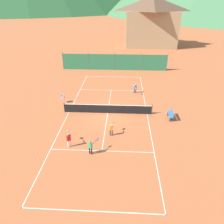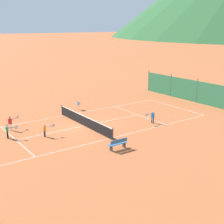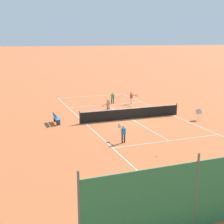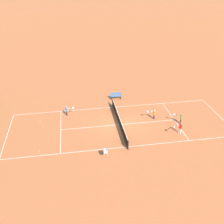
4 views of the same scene
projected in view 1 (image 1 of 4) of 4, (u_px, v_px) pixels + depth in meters
name	position (u px, v px, depth m)	size (l,w,h in m)	color
ground_plane	(108.00, 113.00, 22.86)	(600.00, 600.00, 0.00)	#B25B33
court_line_markings	(108.00, 113.00, 22.86)	(8.25, 23.85, 0.01)	white
tennis_net	(108.00, 109.00, 22.63)	(9.18, 0.08, 1.06)	#2D2D2D
windscreen_fence_far	(114.00, 62.00, 35.96)	(17.28, 0.08, 2.90)	#2D754C
player_near_service	(111.00, 129.00, 18.89)	(0.41, 0.95, 1.13)	#23284C
player_far_service	(69.00, 139.00, 17.41)	(0.52, 1.07, 1.27)	white
player_near_baseline	(135.00, 88.00, 27.37)	(0.40, 1.04, 1.20)	#23284C
player_far_baseline	(91.00, 146.00, 16.61)	(0.76, 0.87, 1.19)	black
tennis_ball_service_box	(86.00, 84.00, 30.42)	(0.07, 0.07, 0.07)	#CCE033
tennis_ball_mid_court	(127.00, 107.00, 24.05)	(0.07, 0.07, 0.07)	#CCE033
tennis_ball_by_net_left	(128.00, 84.00, 30.46)	(0.07, 0.07, 0.07)	#CCE033
tennis_ball_alley_right	(80.00, 110.00, 23.32)	(0.07, 0.07, 0.07)	#CCE033
tennis_ball_near_corner	(39.00, 160.00, 16.22)	(0.07, 0.07, 0.07)	#CCE033
ball_hopper	(63.00, 97.00, 24.85)	(0.36, 0.36, 0.89)	#B7B7BC
courtside_bench	(171.00, 114.00, 21.65)	(0.36, 1.50, 0.84)	#336699
alpine_chalet	(151.00, 21.00, 52.50)	(13.00, 10.00, 11.20)	tan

